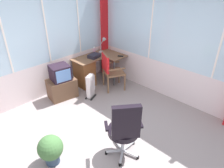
{
  "coord_description": "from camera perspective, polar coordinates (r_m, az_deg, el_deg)",
  "views": [
    {
      "loc": [
        -1.78,
        -1.9,
        2.73
      ],
      "look_at": [
        0.76,
        0.59,
        0.75
      ],
      "focal_mm": 32.92,
      "sensor_mm": 36.0,
      "label": 1
    }
  ],
  "objects": [
    {
      "name": "ground",
      "position": [
        3.8,
        -1.77,
        -17.57
      ],
      "size": [
        5.48,
        5.64,
        0.06
      ],
      "primitive_type": "cube",
      "color": "gray"
    },
    {
      "name": "north_window_panel",
      "position": [
        4.8,
        -22.31,
        10.62
      ],
      "size": [
        4.48,
        0.07,
        2.76
      ],
      "color": "silver",
      "rests_on": "ground"
    },
    {
      "name": "east_window_panel",
      "position": [
        4.68,
        18.72,
        10.75
      ],
      "size": [
        0.07,
        4.64,
        2.76
      ],
      "color": "silver",
      "rests_on": "ground"
    },
    {
      "name": "curtain_corner",
      "position": [
        5.86,
        -2.05,
        15.27
      ],
      "size": [
        0.24,
        0.07,
        2.66
      ],
      "primitive_type": "cube",
      "rotation": [
        0.0,
        0.0,
        0.01
      ],
      "color": "red",
      "rests_on": "ground"
    },
    {
      "name": "desk",
      "position": [
        5.47,
        -7.12,
        3.6
      ],
      "size": [
        1.27,
        0.89,
        0.73
      ],
      "color": "brown",
      "rests_on": "ground"
    },
    {
      "name": "desk_lamp",
      "position": [
        5.73,
        -2.24,
        11.53
      ],
      "size": [
        0.23,
        0.2,
        0.42
      ],
      "color": "#B2B7BC",
      "rests_on": "desk"
    },
    {
      "name": "tv_remote",
      "position": [
        5.48,
        2.39,
        7.76
      ],
      "size": [
        0.12,
        0.15,
        0.02
      ],
      "primitive_type": "cube",
      "rotation": [
        0.0,
        0.0,
        0.55
      ],
      "color": "black",
      "rests_on": "desk"
    },
    {
      "name": "spray_bottle",
      "position": [
        5.67,
        -4.94,
        9.41
      ],
      "size": [
        0.06,
        0.06,
        0.22
      ],
      "color": "pink",
      "rests_on": "desk"
    },
    {
      "name": "paper_tray",
      "position": [
        5.42,
        -4.98,
        7.81
      ],
      "size": [
        0.34,
        0.28,
        0.09
      ],
      "primitive_type": "cube",
      "rotation": [
        0.0,
        0.0,
        0.19
      ],
      "color": "#24212D",
      "rests_on": "desk"
    },
    {
      "name": "wooden_armchair",
      "position": [
        5.13,
        -0.85,
        4.61
      ],
      "size": [
        0.65,
        0.65,
        0.96
      ],
      "color": "brown",
      "rests_on": "ground"
    },
    {
      "name": "office_chair",
      "position": [
        3.22,
        3.47,
        -12.13
      ],
      "size": [
        0.61,
        0.6,
        1.09
      ],
      "color": "#B7B7BF",
      "rests_on": "ground"
    },
    {
      "name": "tv_on_stand",
      "position": [
        5.03,
        -13.81,
        0.18
      ],
      "size": [
        0.71,
        0.55,
        0.83
      ],
      "color": "brown",
      "rests_on": "ground"
    },
    {
      "name": "space_heater",
      "position": [
        4.94,
        -5.92,
        -0.52
      ],
      "size": [
        0.33,
        0.26,
        0.6
      ],
      "color": "silver",
      "rests_on": "ground"
    },
    {
      "name": "potted_plant",
      "position": [
        3.49,
        -16.68,
        -16.88
      ],
      "size": [
        0.4,
        0.4,
        0.52
      ],
      "color": "#2F4157",
      "rests_on": "ground"
    }
  ]
}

